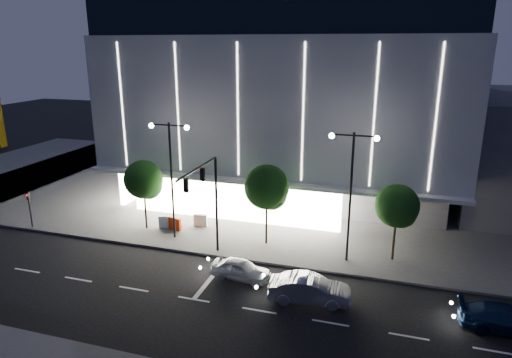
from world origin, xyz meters
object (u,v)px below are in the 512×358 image
object	(u,v)px
tree_right	(397,208)
car_lead	(241,269)
barrier_c	(175,224)
barrier_d	(200,220)
tree_mid	(267,189)
ped_signal_far	(30,206)
street_lamp_east	(351,179)
street_lamp_west	(171,164)
tree_left	(144,182)
car_second	(310,289)
car_third	(506,319)
traffic_mast	(208,192)
barrier_b	(166,222)

from	to	relation	value
tree_right	car_lead	distance (m)	11.13
barrier_c	barrier_d	bearing A→B (deg)	50.99
tree_mid	car_lead	xyz separation A→B (m)	(-0.19, -5.37, -3.68)
ped_signal_far	street_lamp_east	bearing A→B (deg)	3.44
street_lamp_west	tree_left	bearing A→B (deg)	161.06
street_lamp_west	tree_right	world-z (taller)	street_lamp_west
street_lamp_west	car_second	distance (m)	13.85
street_lamp_east	tree_right	bearing A→B (deg)	18.63
tree_right	car_third	bearing A→B (deg)	-48.26
car_lead	car_third	distance (m)	14.99
street_lamp_east	car_lead	xyz separation A→B (m)	(-6.17, -4.35, -5.31)
car_second	barrier_c	size ratio (longest dim) A/B	4.29
traffic_mast	barrier_d	world-z (taller)	traffic_mast
traffic_mast	tree_left	size ratio (longest dim) A/B	1.24
ped_signal_far	tree_left	size ratio (longest dim) A/B	0.52
barrier_c	barrier_b	bearing A→B (deg)	-174.74
traffic_mast	barrier_c	size ratio (longest dim) A/B	6.43
tree_right	car_lead	bearing A→B (deg)	-149.72
car_second	barrier_b	distance (m)	14.87
traffic_mast	tree_mid	world-z (taller)	traffic_mast
car_second	barrier_c	distance (m)	14.04
tree_right	barrier_c	xyz separation A→B (m)	(-16.67, 0.31, -3.23)
tree_left	car_second	distance (m)	16.29
tree_mid	barrier_d	world-z (taller)	tree_mid
tree_right	barrier_b	xyz separation A→B (m)	(-17.55, 0.43, -3.23)
traffic_mast	barrier_d	bearing A→B (deg)	119.75
tree_mid	car_third	xyz separation A→B (m)	(14.76, -6.45, -3.66)
street_lamp_west	ped_signal_far	size ratio (longest dim) A/B	3.00
tree_left	car_lead	xyz separation A→B (m)	(9.81, -5.37, -3.38)
traffic_mast	tree_mid	xyz separation A→B (m)	(3.03, 3.68, -0.69)
traffic_mast	car_third	bearing A→B (deg)	-8.86
car_lead	traffic_mast	bearing A→B (deg)	63.92
barrier_c	barrier_d	size ratio (longest dim) A/B	1.00
tree_mid	barrier_b	bearing A→B (deg)	177.11
barrier_d	barrier_b	bearing A→B (deg)	-162.74
tree_mid	ped_signal_far	bearing A→B (deg)	-172.45
tree_mid	tree_right	xyz separation A→B (m)	(9.00, -0.00, -0.45)
tree_left	car_third	xyz separation A→B (m)	(24.76, -6.45, -3.36)
street_lamp_east	barrier_d	distance (m)	13.39
car_third	barrier_b	size ratio (longest dim) A/B	4.24
tree_mid	barrier_c	xyz separation A→B (m)	(-7.67, 0.31, -3.68)
street_lamp_west	barrier_c	bearing A→B (deg)	115.76
ped_signal_far	car_second	size ratio (longest dim) A/B	0.64
tree_left	barrier_c	distance (m)	4.12
street_lamp_west	car_third	xyz separation A→B (m)	(21.78, -5.43, -5.28)
street_lamp_west	traffic_mast	bearing A→B (deg)	-33.65
street_lamp_west	tree_mid	world-z (taller)	street_lamp_west
tree_left	barrier_b	distance (m)	3.71
traffic_mast	car_lead	distance (m)	5.48
tree_left	car_lead	bearing A→B (deg)	-28.70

